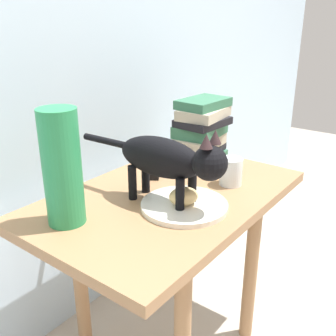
% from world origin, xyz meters
% --- Properties ---
extents(side_table, '(0.82, 0.52, 0.57)m').
position_xyz_m(side_table, '(0.00, 0.00, 0.48)').
color(side_table, '#9E724C').
rests_on(side_table, ground).
extents(plate, '(0.24, 0.24, 0.01)m').
position_xyz_m(plate, '(-0.05, -0.09, 0.57)').
color(plate, silver).
rests_on(plate, side_table).
extents(bread_roll, '(0.10, 0.09, 0.05)m').
position_xyz_m(bread_roll, '(-0.06, -0.10, 0.60)').
color(bread_roll, '#E0BC7A').
rests_on(bread_roll, plate).
extents(cat, '(0.10, 0.48, 0.23)m').
position_xyz_m(cat, '(-0.06, -0.05, 0.70)').
color(cat, black).
rests_on(cat, side_table).
extents(book_stack, '(0.20, 0.17, 0.23)m').
position_xyz_m(book_stack, '(0.27, 0.06, 0.68)').
color(book_stack, '#336B4C').
rests_on(book_stack, side_table).
extents(green_vase, '(0.09, 0.09, 0.29)m').
position_xyz_m(green_vase, '(-0.29, 0.10, 0.71)').
color(green_vase, '#288C51').
rests_on(green_vase, side_table).
extents(candle_jar, '(0.07, 0.07, 0.08)m').
position_xyz_m(candle_jar, '(0.17, -0.11, 0.60)').
color(candle_jar, silver).
rests_on(candle_jar, side_table).
extents(tv_remote, '(0.15, 0.12, 0.02)m').
position_xyz_m(tv_remote, '(0.11, 0.14, 0.58)').
color(tv_remote, black).
rests_on(tv_remote, side_table).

